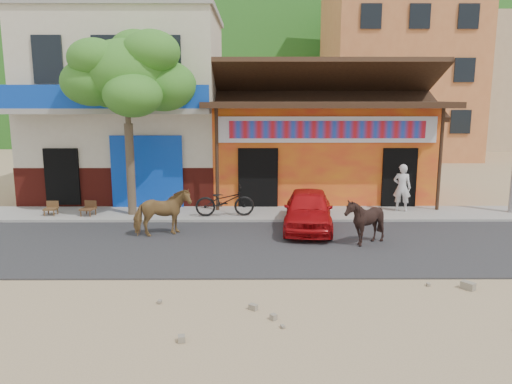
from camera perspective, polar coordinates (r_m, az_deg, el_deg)
ground at (r=11.17m, az=2.67°, el=-10.00°), size 120.00×120.00×0.00m
road at (r=13.52m, az=2.12°, el=-6.15°), size 60.00×5.00×0.04m
sidewalk at (r=16.89m, az=1.62°, el=-2.55°), size 60.00×2.00×0.12m
dance_club at (r=20.70m, az=6.83°, el=4.75°), size 8.00×6.00×3.60m
cafe_building at (r=21.01m, az=-14.08°, el=9.24°), size 7.00×6.00×7.00m
apartment_front at (r=35.79m, az=15.64°, el=13.71°), size 9.00×9.00×12.00m
apartment_rear at (r=44.50m, az=24.84°, el=11.19°), size 8.00×8.00×10.00m
hillside at (r=80.82m, az=0.08°, el=16.55°), size 100.00×40.00×24.00m
tree at (r=16.74m, az=-14.39°, el=7.59°), size 3.00×3.00×6.00m
cow_tan at (r=14.50m, az=-10.67°, el=-2.34°), size 1.74×1.25×1.34m
cow_dark at (r=13.68m, az=12.31°, el=-3.29°), size 1.29×1.17×1.30m
red_car at (r=15.08m, az=5.99°, el=-1.99°), size 1.80×3.65×1.20m
scooter at (r=16.31m, az=-3.59°, el=-1.03°), size 1.96×0.82×1.00m
pedestrian at (r=17.68m, az=16.35°, el=0.49°), size 0.69×0.58×1.62m
cafe_chair_left at (r=17.22m, az=-18.70°, el=-1.13°), size 0.50×0.50×0.90m
cafe_chair_right at (r=17.75m, az=-22.45°, el=-1.14°), size 0.40×0.40×0.84m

